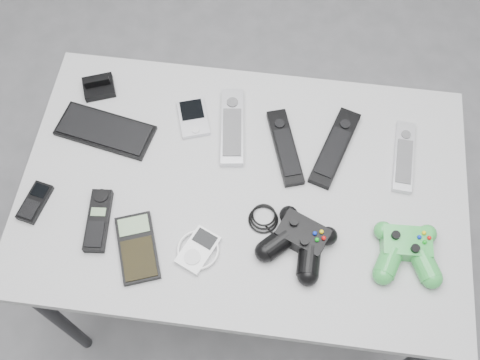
# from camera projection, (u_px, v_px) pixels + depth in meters

# --- Properties ---
(floor) EXTENTS (3.50, 3.50, 0.00)m
(floor) POSITION_uv_depth(u_px,v_px,m) (247.00, 276.00, 2.01)
(floor) COLOR slate
(floor) RESTS_ON ground
(desk) EXTENTS (1.08, 0.70, 0.72)m
(desk) POSITION_uv_depth(u_px,v_px,m) (243.00, 197.00, 1.42)
(desk) COLOR #969698
(desk) RESTS_ON floor
(pda_keyboard) EXTENTS (0.26, 0.15, 0.02)m
(pda_keyboard) POSITION_uv_depth(u_px,v_px,m) (105.00, 130.00, 1.43)
(pda_keyboard) COLOR black
(pda_keyboard) RESTS_ON desk
(dock_bracket) EXTENTS (0.10, 0.09, 0.04)m
(dock_bracket) POSITION_uv_depth(u_px,v_px,m) (98.00, 85.00, 1.48)
(dock_bracket) COLOR black
(dock_bracket) RESTS_ON desk
(pda) EXTENTS (0.10, 0.13, 0.02)m
(pda) POSITION_uv_depth(u_px,v_px,m) (193.00, 118.00, 1.44)
(pda) COLOR silver
(pda) RESTS_ON desk
(remote_silver_a) EXTENTS (0.08, 0.23, 0.02)m
(remote_silver_a) POSITION_uv_depth(u_px,v_px,m) (232.00, 126.00, 1.43)
(remote_silver_a) COLOR silver
(remote_silver_a) RESTS_ON desk
(remote_black_a) EXTENTS (0.11, 0.22, 0.02)m
(remote_black_a) POSITION_uv_depth(u_px,v_px,m) (285.00, 147.00, 1.40)
(remote_black_a) COLOR black
(remote_black_a) RESTS_ON desk
(remote_black_b) EXTENTS (0.12, 0.24, 0.02)m
(remote_black_b) POSITION_uv_depth(u_px,v_px,m) (335.00, 147.00, 1.40)
(remote_black_b) COLOR black
(remote_black_b) RESTS_ON desk
(remote_silver_b) EXTENTS (0.06, 0.20, 0.02)m
(remote_silver_b) POSITION_uv_depth(u_px,v_px,m) (404.00, 156.00, 1.39)
(remote_silver_b) COLOR #BBBBC3
(remote_silver_b) RESTS_ON desk
(mobile_phone) EXTENTS (0.07, 0.11, 0.02)m
(mobile_phone) POSITION_uv_depth(u_px,v_px,m) (35.00, 202.00, 1.33)
(mobile_phone) COLOR black
(mobile_phone) RESTS_ON desk
(cordless_handset) EXTENTS (0.06, 0.16, 0.02)m
(cordless_handset) POSITION_uv_depth(u_px,v_px,m) (98.00, 220.00, 1.31)
(cordless_handset) COLOR black
(cordless_handset) RESTS_ON desk
(calculator) EXTENTS (0.14, 0.18, 0.02)m
(calculator) POSITION_uv_depth(u_px,v_px,m) (137.00, 248.00, 1.28)
(calculator) COLOR black
(calculator) RESTS_ON desk
(mp3_player) EXTENTS (0.13, 0.13, 0.02)m
(mp3_player) POSITION_uv_depth(u_px,v_px,m) (198.00, 250.00, 1.28)
(mp3_player) COLOR silver
(mp3_player) RESTS_ON desk
(controller_black) EXTENTS (0.31, 0.26, 0.05)m
(controller_black) POSITION_uv_depth(u_px,v_px,m) (299.00, 240.00, 1.27)
(controller_black) COLOR black
(controller_black) RESTS_ON desk
(controller_green) EXTENTS (0.16, 0.17, 0.05)m
(controller_green) POSITION_uv_depth(u_px,v_px,m) (407.00, 250.00, 1.26)
(controller_green) COLOR #268E41
(controller_green) RESTS_ON desk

